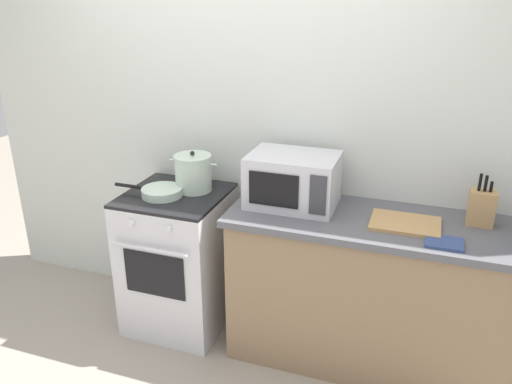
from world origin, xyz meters
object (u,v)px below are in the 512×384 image
Objects in this scene: microwave at (293,180)px; oven_mitt at (444,243)px; stock_pot at (193,173)px; cutting_board at (405,224)px; knife_block at (482,207)px; stove at (179,260)px; frying_pan at (161,192)px.

oven_mitt is at bearing -15.90° from microwave.
stock_pot is 0.87× the size of cutting_board.
microwave reaches higher than cutting_board.
knife_block is at bearing 60.07° from oven_mitt.
cutting_board reaches higher than stove.
microwave is at bearing 9.73° from frying_pan.
oven_mitt is at bearing -39.18° from cutting_board.
knife_block is at bearing 1.54° from stock_pot.
knife_block reaches higher than stove.
cutting_board is 2.00× the size of oven_mitt.
stove is 2.06× the size of frying_pan.
cutting_board is (1.42, 0.06, -0.02)m from frying_pan.
stock_pot is at bearing 46.15° from frying_pan.
stove is at bearing -131.71° from stock_pot.
stove is at bearing -173.77° from microwave.
cutting_board is at bearing 0.05° from stove.
cutting_board is (1.36, 0.00, 0.47)m from stove.
cutting_board is 0.25m from oven_mitt.
stove is at bearing -179.95° from cutting_board.
cutting_board is (0.64, -0.08, -0.14)m from microwave.
frying_pan is (-0.15, -0.15, -0.09)m from stock_pot.
oven_mitt is (1.47, -0.26, -0.11)m from stock_pot.
stove is 1.84× the size of microwave.
cutting_board is 0.40m from knife_block.
frying_pan reaches higher than oven_mitt.
frying_pan is 1.81m from knife_block.
microwave is at bearing 6.23° from stove.
stock_pot is 0.70× the size of frying_pan.
oven_mitt is (0.20, -0.16, -0.00)m from cutting_board.
frying_pan is at bearing -170.27° from microwave.
stove is 0.95m from microwave.
microwave is at bearing -1.58° from stock_pot.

